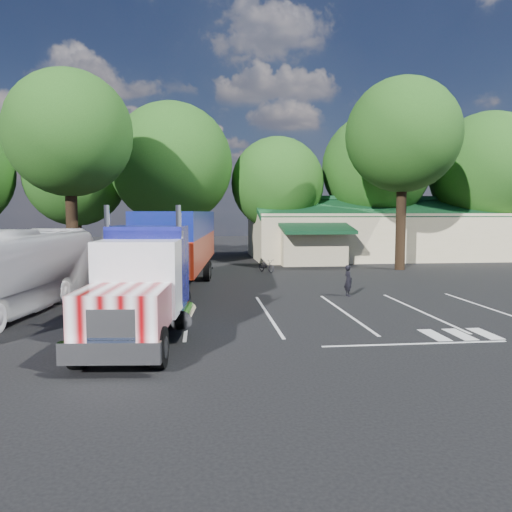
{
  "coord_description": "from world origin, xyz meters",
  "views": [
    {
      "loc": [
        -2.65,
        -25.65,
        4.12
      ],
      "look_at": [
        -0.01,
        -1.85,
        2.0
      ],
      "focal_mm": 35.0,
      "sensor_mm": 36.0,
      "label": 1
    }
  ],
  "objects": [
    {
      "name": "ground",
      "position": [
        0.0,
        0.0,
        0.0
      ],
      "size": [
        120.0,
        120.0,
        0.0
      ],
      "primitive_type": "plane",
      "color": "black",
      "rests_on": "ground"
    },
    {
      "name": "event_hall",
      "position": [
        13.74,
        17.81,
        2.21
      ],
      "size": [
        24.2,
        14.12,
        5.55
      ],
      "color": "beige",
      "rests_on": "ground"
    },
    {
      "name": "tree_row_b",
      "position": [
        -13.0,
        17.8,
        7.13
      ],
      "size": [
        8.4,
        8.4,
        11.35
      ],
      "color": "black",
      "rests_on": "ground"
    },
    {
      "name": "tree_row_c",
      "position": [
        -5.0,
        16.2,
        8.04
      ],
      "size": [
        10.0,
        10.0,
        13.05
      ],
      "color": "black",
      "rests_on": "ground"
    },
    {
      "name": "tree_row_d",
      "position": [
        4.0,
        17.5,
        6.58
      ],
      "size": [
        8.0,
        8.0,
        10.6
      ],
      "color": "black",
      "rests_on": "ground"
    },
    {
      "name": "tree_row_e",
      "position": [
        13.0,
        18.0,
        8.09
      ],
      "size": [
        9.6,
        9.6,
        12.9
      ],
      "color": "black",
      "rests_on": "ground"
    },
    {
      "name": "tree_row_f",
      "position": [
        23.0,
        16.8,
        7.79
      ],
      "size": [
        10.4,
        10.4,
        13.0
      ],
      "color": "black",
      "rests_on": "ground"
    },
    {
      "name": "tree_near_left",
      "position": [
        -10.5,
        6.0,
        8.81
      ],
      "size": [
        7.6,
        7.6,
        12.65
      ],
      "color": "black",
      "rests_on": "ground"
    },
    {
      "name": "tree_near_right",
      "position": [
        11.5,
        8.5,
        9.46
      ],
      "size": [
        8.0,
        8.0,
        13.5
      ],
      "color": "black",
      "rests_on": "ground"
    },
    {
      "name": "semi_truck",
      "position": [
        -3.92,
        -2.09,
        2.46
      ],
      "size": [
        4.52,
        20.89,
        4.35
      ],
      "rotation": [
        0.0,
        0.0,
        -0.09
      ],
      "color": "black",
      "rests_on": "ground"
    },
    {
      "name": "woman",
      "position": [
        4.5,
        -2.12,
        0.77
      ],
      "size": [
        0.44,
        0.6,
        1.54
      ],
      "primitive_type": "imported",
      "rotation": [
        0.0,
        0.0,
        1.7
      ],
      "color": "black",
      "rests_on": "ground"
    },
    {
      "name": "bicycle",
      "position": [
        1.8,
        8.0,
        0.45
      ],
      "size": [
        1.31,
        1.78,
        0.89
      ],
      "primitive_type": "imported",
      "rotation": [
        0.0,
        0.0,
        0.48
      ],
      "color": "black",
      "rests_on": "ground"
    },
    {
      "name": "tour_bus",
      "position": [
        -10.43,
        -4.81,
        1.71
      ],
      "size": [
        4.47,
        12.55,
        3.42
      ],
      "primitive_type": "imported",
      "rotation": [
        0.0,
        0.0,
        -0.13
      ],
      "color": "silver",
      "rests_on": "ground"
    },
    {
      "name": "silver_sedan",
      "position": [
        5.0,
        14.0,
        0.74
      ],
      "size": [
        4.53,
        1.64,
        1.49
      ],
      "primitive_type": "imported",
      "rotation": [
        0.0,
        0.0,
        1.59
      ],
      "color": "#95989C",
      "rests_on": "ground"
    }
  ]
}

